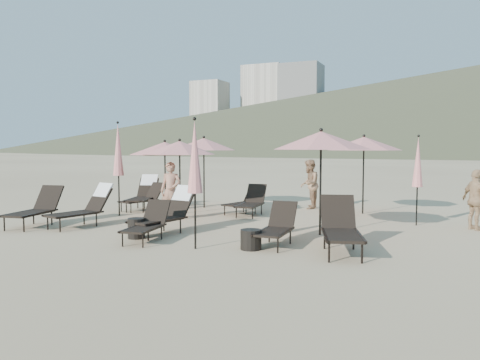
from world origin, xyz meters
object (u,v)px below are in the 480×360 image
at_px(lounger_7, 144,198).
at_px(lounger_8, 252,201).
at_px(lounger_1, 85,206).
at_px(lounger_6, 144,193).
at_px(beachgoer_a, 171,191).
at_px(lounger_9, 245,201).
at_px(umbrella_open_0, 165,148).
at_px(lounger_4, 277,226).
at_px(umbrella_closed_0, 195,158).
at_px(side_table_1, 251,240).
at_px(umbrella_open_2, 321,141).
at_px(lounger_3, 147,223).
at_px(lounger_5, 341,227).
at_px(lounger_0, 36,208).
at_px(umbrella_open_1, 180,148).
at_px(beachgoer_b, 309,184).
at_px(beachgoer_c, 476,200).
at_px(umbrella_closed_2, 118,150).
at_px(umbrella_closed_1, 418,162).
at_px(umbrella_open_3, 204,144).
at_px(side_table_0, 136,228).
at_px(lounger_2, 167,211).
at_px(umbrella_open_4, 364,144).

distance_m(lounger_7, lounger_8, 3.72).
bearing_deg(lounger_1, lounger_6, 112.59).
relative_size(lounger_6, beachgoer_a, 1.16).
relative_size(lounger_9, umbrella_open_0, 0.69).
relative_size(lounger_4, umbrella_closed_0, 0.58).
bearing_deg(side_table_1, umbrella_open_2, 66.96).
relative_size(lounger_3, lounger_7, 0.95).
bearing_deg(lounger_5, lounger_3, 170.60).
xyz_separation_m(lounger_0, umbrella_open_1, (2.77, 2.71, 1.58)).
xyz_separation_m(beachgoer_a, beachgoer_b, (2.95, 4.02, 0.00)).
relative_size(lounger_7, beachgoer_c, 1.07).
bearing_deg(side_table_1, lounger_8, 112.22).
xyz_separation_m(lounger_4, lounger_7, (-5.86, 3.47, 0.01)).
distance_m(lounger_6, side_table_1, 7.18).
bearing_deg(umbrella_closed_2, beachgoer_a, -2.70).
xyz_separation_m(lounger_4, side_table_1, (-0.34, -0.61, -0.21)).
relative_size(lounger_0, umbrella_closed_2, 0.66).
distance_m(lounger_3, beachgoer_c, 8.10).
xyz_separation_m(umbrella_closed_1, beachgoer_c, (1.40, -0.14, -0.91)).
distance_m(lounger_0, lounger_1, 1.30).
relative_size(lounger_7, umbrella_open_3, 0.66).
distance_m(lounger_3, side_table_0, 0.46).
xyz_separation_m(lounger_2, beachgoer_a, (-1.04, 1.81, 0.30)).
relative_size(umbrella_closed_1, side_table_0, 5.21).
distance_m(umbrella_open_1, side_table_0, 3.59).
bearing_deg(lounger_4, beachgoer_a, 149.67).
distance_m(lounger_8, beachgoer_b, 2.56).
distance_m(umbrella_open_2, umbrella_closed_2, 6.41).
bearing_deg(lounger_6, beachgoer_a, -55.46).
height_order(lounger_3, umbrella_closed_2, umbrella_closed_2).
relative_size(umbrella_open_4, umbrella_closed_1, 1.03).
distance_m(lounger_0, umbrella_open_1, 4.19).
bearing_deg(lounger_8, lounger_0, -143.25).
height_order(lounger_1, umbrella_closed_0, umbrella_closed_0).
height_order(lounger_0, lounger_7, lounger_0).
distance_m(side_table_1, beachgoer_a, 4.50).
xyz_separation_m(lounger_0, lounger_8, (4.45, 4.12, -0.05)).
distance_m(lounger_1, umbrella_open_2, 6.34).
bearing_deg(lounger_3, umbrella_open_2, 24.79).
relative_size(lounger_9, umbrella_closed_0, 0.59).
xyz_separation_m(side_table_1, beachgoer_c, (4.31, 4.35, 0.56)).
relative_size(umbrella_open_2, side_table_1, 5.89).
distance_m(lounger_2, umbrella_closed_0, 2.35).
relative_size(lounger_2, lounger_8, 1.15).
height_order(lounger_8, umbrella_open_1, umbrella_open_1).
distance_m(lounger_7, umbrella_closed_1, 8.53).
height_order(lounger_9, beachgoer_c, beachgoer_c).
height_order(side_table_1, beachgoer_a, beachgoer_a).
bearing_deg(beachgoer_b, side_table_0, -25.50).
xyz_separation_m(lounger_1, lounger_6, (-0.62, 3.51, 0.01)).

